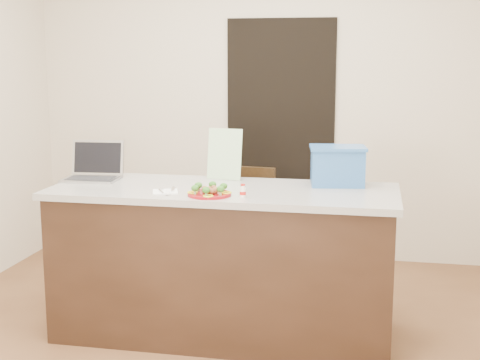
% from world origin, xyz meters
% --- Properties ---
extents(ground, '(4.00, 4.00, 0.00)m').
position_xyz_m(ground, '(0.00, 0.00, 0.00)').
color(ground, brown).
rests_on(ground, ground).
extents(room_shell, '(4.00, 4.00, 4.00)m').
position_xyz_m(room_shell, '(0.00, 0.00, 1.62)').
color(room_shell, white).
rests_on(room_shell, ground).
extents(doorway, '(0.90, 0.02, 2.00)m').
position_xyz_m(doorway, '(0.10, 1.98, 1.00)').
color(doorway, black).
rests_on(doorway, ground).
extents(island, '(2.06, 0.76, 0.92)m').
position_xyz_m(island, '(0.00, 0.25, 0.46)').
color(island, black).
rests_on(island, ground).
extents(plate, '(0.25, 0.25, 0.02)m').
position_xyz_m(plate, '(-0.03, 0.02, 0.93)').
color(plate, maroon).
rests_on(plate, island).
extents(meatballs, '(0.09, 0.10, 0.04)m').
position_xyz_m(meatballs, '(-0.02, 0.02, 0.95)').
color(meatballs, brown).
rests_on(meatballs, plate).
extents(broccoli, '(0.19, 0.21, 0.04)m').
position_xyz_m(broccoli, '(-0.03, 0.02, 0.97)').
color(broccoli, '#205115').
rests_on(broccoli, plate).
extents(pepper_rings, '(0.25, 0.25, 0.01)m').
position_xyz_m(pepper_rings, '(-0.03, 0.02, 0.94)').
color(pepper_rings, yellow).
rests_on(pepper_rings, plate).
extents(napkin, '(0.18, 0.18, 0.01)m').
position_xyz_m(napkin, '(-0.30, 0.07, 0.92)').
color(napkin, white).
rests_on(napkin, island).
extents(fork, '(0.06, 0.13, 0.00)m').
position_xyz_m(fork, '(-0.32, 0.07, 0.93)').
color(fork, silver).
rests_on(fork, napkin).
extents(knife, '(0.05, 0.22, 0.01)m').
position_xyz_m(knife, '(-0.27, 0.05, 0.93)').
color(knife, silver).
rests_on(knife, napkin).
extents(yogurt_bottle, '(0.04, 0.04, 0.07)m').
position_xyz_m(yogurt_bottle, '(0.17, 0.02, 0.95)').
color(yogurt_bottle, silver).
rests_on(yogurt_bottle, island).
extents(laptop, '(0.36, 0.29, 0.24)m').
position_xyz_m(laptop, '(-0.87, 0.39, 0.99)').
color(laptop, '#A3A4A7').
rests_on(laptop, island).
extents(leaflet, '(0.23, 0.08, 0.32)m').
position_xyz_m(leaflet, '(-0.05, 0.54, 1.08)').
color(leaflet, white).
rests_on(leaflet, island).
extents(blue_box, '(0.36, 0.28, 0.24)m').
position_xyz_m(blue_box, '(0.66, 0.48, 1.04)').
color(blue_box, '#2B5B9B').
rests_on(blue_box, island).
extents(chair, '(0.43, 0.43, 0.89)m').
position_xyz_m(chair, '(-0.03, 1.16, 0.50)').
color(chair, black).
rests_on(chair, ground).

